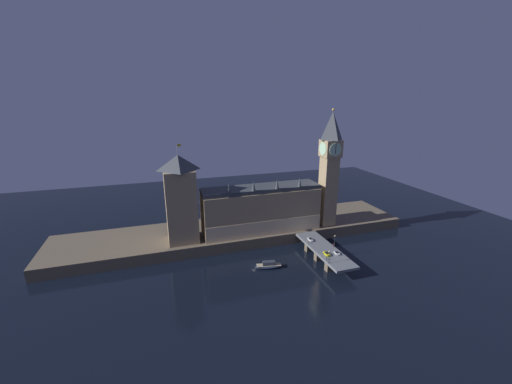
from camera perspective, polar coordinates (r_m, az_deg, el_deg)
ground_plane at (r=171.91m, az=-0.29°, el=-13.29°), size 400.00×400.00×0.00m
embankment at (r=203.91m, az=-3.64°, el=-7.22°), size 220.00×42.00×6.73m
parliament_hall at (r=192.43m, az=0.94°, el=-3.08°), size 72.01×18.05×34.01m
clock_tower at (r=200.86m, az=13.22°, el=4.69°), size 11.26×11.37×73.43m
victoria_tower at (r=180.42m, az=-13.53°, el=-1.21°), size 17.00×17.00×56.00m
bridge at (r=180.03m, az=12.31°, el=-10.57°), size 12.90×46.00×6.63m
car_northbound_lead at (r=186.50m, az=9.84°, el=-8.50°), size 1.85×4.54×1.43m
car_northbound_trail at (r=172.06m, az=12.73°, el=-10.91°), size 2.06×4.52×1.58m
car_southbound_lead at (r=174.32m, az=14.49°, el=-10.71°), size 1.98×3.92×1.32m
pedestrian_near_rail at (r=167.18m, az=12.69°, el=-11.70°), size 0.38×0.38×1.74m
pedestrian_mid_walk at (r=181.87m, az=13.86°, el=-9.36°), size 0.38×0.38×1.69m
pedestrian_far_rail at (r=182.48m, az=9.54°, el=-9.01°), size 0.38×0.38×1.63m
street_lamp_near at (r=163.19m, az=13.17°, el=-11.15°), size 1.34×0.60×6.84m
street_lamp_mid at (r=180.16m, az=14.13°, el=-8.38°), size 1.34×0.60×7.15m
boat_upstream at (r=169.48m, az=2.34°, el=-13.22°), size 15.12×7.03×3.87m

